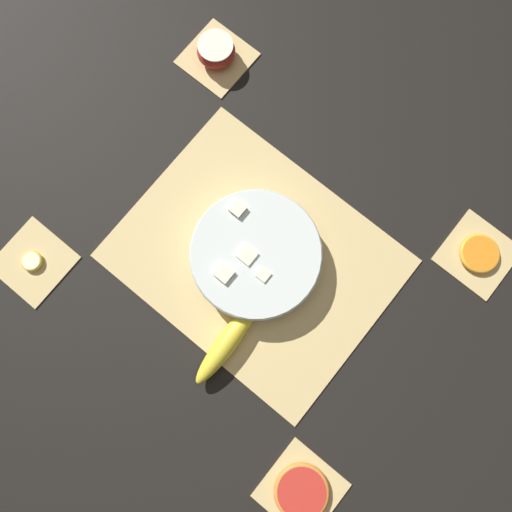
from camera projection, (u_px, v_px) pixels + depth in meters
The scene contains 12 objects.
ground_plane at pixel (256, 258), 0.95m from camera, with size 6.00×6.00×0.00m, color black.
bamboo_mat_center at pixel (256, 258), 0.94m from camera, with size 0.49×0.39×0.01m.
coaster_mat_near_left at pixel (478, 254), 0.94m from camera, with size 0.13×0.13×0.01m.
coaster_mat_near_right at pixel (217, 58), 1.01m from camera, with size 0.13×0.13×0.01m.
coaster_mat_far_left at pixel (301, 490), 0.87m from camera, with size 0.13×0.13×0.01m.
coaster_mat_far_right at pixel (34, 262), 0.94m from camera, with size 0.13×0.13×0.01m.
fruit_salad_bowl at pixel (256, 255), 0.91m from camera, with size 0.24×0.24×0.06m.
whole_banana at pixel (228, 341), 0.89m from camera, with size 0.05×0.18×0.04m.
apple_half at pixel (216, 51), 0.99m from camera, with size 0.08×0.08×0.04m.
orange_slice_whole at pixel (480, 254), 0.94m from camera, with size 0.08×0.08×0.01m.
banana_coin_single at pixel (32, 261), 0.93m from camera, with size 0.04×0.04×0.01m.
grapefruit_slice at pixel (302, 492), 0.86m from camera, with size 0.10×0.10×0.01m.
Camera 1 is at (-0.10, 0.12, 0.93)m, focal length 35.00 mm.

